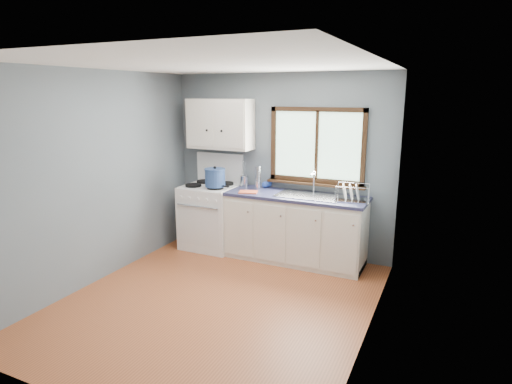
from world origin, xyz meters
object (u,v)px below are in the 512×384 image
at_px(stockpot, 215,177).
at_px(dish_rack, 352,196).
at_px(base_cabinets, 295,231).
at_px(thermos, 258,178).
at_px(utensil_crock, 244,181).
at_px(sink, 309,201).
at_px(skillet, 215,185).
at_px(gas_range, 211,214).

xyz_separation_m(stockpot, dish_rack, (1.87, 0.16, -0.11)).
relative_size(base_cabinets, thermos, 5.72).
bearing_deg(utensil_crock, stockpot, -128.21).
bearing_deg(base_cabinets, thermos, 171.15).
height_order(base_cabinets, sink, sink).
distance_m(stockpot, dish_rack, 1.88).
xyz_separation_m(skillet, dish_rack, (1.87, 0.16, -0.01)).
bearing_deg(dish_rack, stockpot, 176.50).
bearing_deg(dish_rack, utensil_crock, 164.67).
distance_m(stockpot, thermos, 0.60).
distance_m(gas_range, dish_rack, 2.10).
distance_m(skillet, utensil_crock, 0.45).
xyz_separation_m(sink, utensil_crock, (-1.03, 0.19, 0.14)).
bearing_deg(sink, gas_range, -179.29).
relative_size(stockpot, dish_rack, 0.76).
relative_size(sink, thermos, 2.60).
height_order(gas_range, skillet, gas_range).
bearing_deg(utensil_crock, skillet, -127.40).
bearing_deg(sink, base_cabinets, 179.87).
height_order(skillet, thermos, thermos).
bearing_deg(thermos, base_cabinets, -8.85).
height_order(stockpot, thermos, stockpot).
relative_size(gas_range, stockpot, 3.98).
distance_m(base_cabinets, stockpot, 1.33).
xyz_separation_m(base_cabinets, skillet, (-1.13, -0.16, 0.58)).
relative_size(utensil_crock, dish_rack, 0.84).
xyz_separation_m(base_cabinets, stockpot, (-1.13, -0.16, 0.68)).
height_order(thermos, dish_rack, thermos).
bearing_deg(base_cabinets, gas_range, -179.18).
distance_m(gas_range, skillet, 0.54).
bearing_deg(skillet, dish_rack, 17.48).
bearing_deg(skillet, gas_range, 153.29).
xyz_separation_m(sink, skillet, (-1.31, -0.16, 0.13)).
bearing_deg(base_cabinets, skillet, -171.71).
height_order(sink, skillet, sink).
bearing_deg(stockpot, dish_rack, 4.84).
xyz_separation_m(skillet, thermos, (0.53, 0.26, 0.10)).
bearing_deg(sink, thermos, 173.15).
bearing_deg(skillet, utensil_crock, 65.16).
relative_size(base_cabinets, utensil_crock, 4.90).
height_order(base_cabinets, skillet, skillet).
relative_size(gas_range, dish_rack, 3.01).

